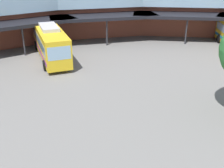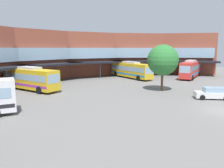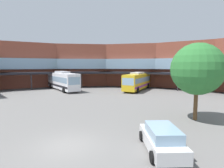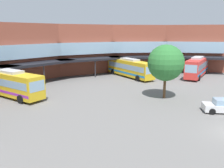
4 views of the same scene
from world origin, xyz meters
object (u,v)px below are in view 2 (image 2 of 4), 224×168
object	(u,v)px
bus_4	(191,69)
parked_car	(213,93)
bus_2	(131,70)
plaza_tree	(163,60)
bus_0	(30,78)

from	to	relation	value
bus_4	parked_car	size ratio (longest dim) A/B	2.50
bus_2	bus_4	world-z (taller)	bus_4
parked_car	plaza_tree	xyz separation A→B (m)	(2.08, 7.62, 4.03)
plaza_tree	bus_2	bearing A→B (deg)	44.93
parked_car	bus_4	bearing A→B (deg)	-94.94
bus_2	parked_car	size ratio (longest dim) A/B	2.54
bus_2	plaza_tree	distance (m)	15.66
bus_4	parked_car	bearing A→B (deg)	18.13
bus_0	plaza_tree	xyz separation A→B (m)	(10.30, -18.06, 2.89)
parked_car	plaza_tree	distance (m)	8.86
bus_4	bus_2	bearing A→B (deg)	-58.53
bus_2	bus_4	distance (m)	13.40
bus_2	parked_car	distance (m)	22.61
bus_2	parked_car	bearing A→B (deg)	-8.74
bus_4	parked_car	distance (m)	21.57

